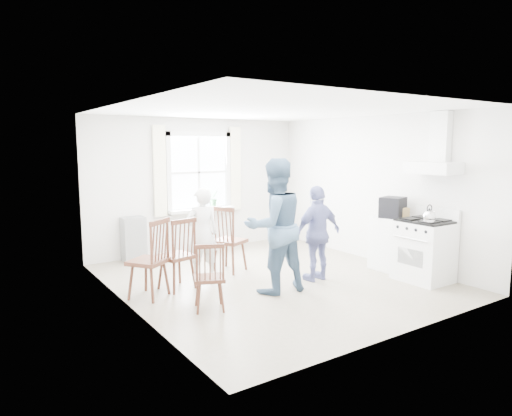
# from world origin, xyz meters

# --- Properties ---
(room_shell) EXTENTS (4.62, 5.12, 2.64)m
(room_shell) POSITION_xyz_m (0.00, 0.00, 1.30)
(room_shell) COLOR gray
(room_shell) RESTS_ON ground
(window_assembly) EXTENTS (1.88, 0.24, 1.70)m
(window_assembly) POSITION_xyz_m (0.00, 2.45, 1.46)
(window_assembly) COLOR white
(window_assembly) RESTS_ON room_shell
(range_hood) EXTENTS (0.45, 0.76, 0.94)m
(range_hood) POSITION_xyz_m (2.07, -1.35, 1.90)
(range_hood) COLOR silver
(range_hood) RESTS_ON room_shell
(shelf_unit) EXTENTS (0.40, 0.30, 0.80)m
(shelf_unit) POSITION_xyz_m (-1.40, 2.33, 0.40)
(shelf_unit) COLOR gray
(shelf_unit) RESTS_ON ground
(gas_stove) EXTENTS (0.68, 0.76, 1.12)m
(gas_stove) POSITION_xyz_m (1.91, -1.35, 0.48)
(gas_stove) COLOR silver
(gas_stove) RESTS_ON ground
(kettle) EXTENTS (0.19, 0.19, 0.27)m
(kettle) POSITION_xyz_m (1.73, -1.53, 1.04)
(kettle) COLOR silver
(kettle) RESTS_ON gas_stove
(low_cabinet) EXTENTS (0.50, 0.55, 0.90)m
(low_cabinet) POSITION_xyz_m (1.98, -0.65, 0.45)
(low_cabinet) COLOR silver
(low_cabinet) RESTS_ON ground
(stereo_stack) EXTENTS (0.46, 0.44, 0.34)m
(stereo_stack) POSITION_xyz_m (1.93, -0.70, 1.07)
(stereo_stack) COLOR black
(stereo_stack) RESTS_ON low_cabinet
(cardboard_box) EXTENTS (0.30, 0.25, 0.17)m
(cardboard_box) POSITION_xyz_m (2.02, -0.78, 0.98)
(cardboard_box) COLOR #A3844F
(cardboard_box) RESTS_ON low_cabinet
(windsor_chair_a) EXTENTS (0.54, 0.53, 1.07)m
(windsor_chair_a) POSITION_xyz_m (-1.40, 0.28, 0.65)
(windsor_chair_a) COLOR #401F14
(windsor_chair_a) RESTS_ON ground
(windsor_chair_b) EXTENTS (0.49, 0.48, 0.89)m
(windsor_chair_b) POSITION_xyz_m (-1.47, -0.71, 0.54)
(windsor_chair_b) COLOR #401F14
(windsor_chair_b) RESTS_ON ground
(windsor_chair_c) EXTENTS (0.64, 0.64, 1.11)m
(windsor_chair_c) POSITION_xyz_m (-1.83, 0.17, 0.68)
(windsor_chair_c) COLOR #401F14
(windsor_chair_c) RESTS_ON ground
(person_left) EXTENTS (0.59, 0.59, 1.43)m
(person_left) POSITION_xyz_m (-0.88, 0.64, 0.72)
(person_left) COLOR white
(person_left) RESTS_ON ground
(person_mid) EXTENTS (0.98, 0.98, 1.90)m
(person_mid) POSITION_xyz_m (-0.32, -0.50, 0.95)
(person_mid) COLOR #415C79
(person_mid) RESTS_ON ground
(person_right) EXTENTS (0.87, 0.87, 1.47)m
(person_right) POSITION_xyz_m (0.56, -0.42, 0.74)
(person_right) COLOR navy
(person_right) RESTS_ON ground
(potted_plant) EXTENTS (0.25, 0.25, 0.35)m
(potted_plant) POSITION_xyz_m (0.28, 2.36, 1.03)
(potted_plant) COLOR #2F6B3A
(potted_plant) RESTS_ON window_assembly
(windsor_chair_d) EXTENTS (0.61, 0.62, 1.11)m
(windsor_chair_d) POSITION_xyz_m (-0.41, 0.74, 0.68)
(windsor_chair_d) COLOR #401F14
(windsor_chair_d) RESTS_ON ground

